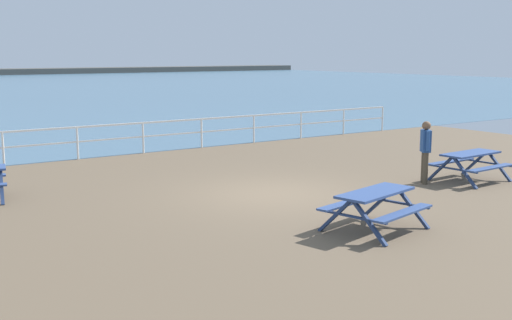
# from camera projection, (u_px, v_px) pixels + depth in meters

# --- Properties ---
(ground_plane) EXTENTS (30.00, 24.00, 0.20)m
(ground_plane) POSITION_uv_depth(u_px,v_px,m) (275.00, 198.00, 15.59)
(ground_plane) COLOR brown
(seaward_railing) EXTENTS (23.07, 0.07, 1.08)m
(seaward_railing) POSITION_uv_depth(u_px,v_px,m) (143.00, 131.00, 21.77)
(seaward_railing) COLOR white
(seaward_railing) RESTS_ON ground
(picnic_table_near_right) EXTENTS (1.88, 1.63, 0.80)m
(picnic_table_near_right) POSITION_uv_depth(u_px,v_px,m) (470.00, 160.00, 17.05)
(picnic_table_near_right) COLOR #334C84
(picnic_table_near_right) RESTS_ON ground
(picnic_table_mid_centre) EXTENTS (2.09, 1.87, 0.80)m
(picnic_table_mid_centre) POSITION_uv_depth(u_px,v_px,m) (375.00, 201.00, 12.30)
(picnic_table_mid_centre) COLOR #334C84
(picnic_table_mid_centre) RESTS_ON ground
(visitor) EXTENTS (0.38, 0.45, 1.66)m
(visitor) POSITION_uv_depth(u_px,v_px,m) (425.00, 148.00, 16.65)
(visitor) COLOR #4C4233
(visitor) RESTS_ON ground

